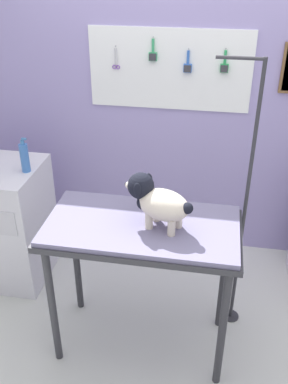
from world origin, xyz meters
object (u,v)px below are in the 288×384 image
object	(u,v)px
grooming_table	(142,238)
grooming_arm	(242,217)
dog	(157,201)
shampoo_bottle	(25,157)

from	to	relation	value
grooming_table	grooming_arm	size ratio (longest dim) A/B	0.62
grooming_arm	dog	bearing A→B (deg)	-147.22
dog	grooming_arm	bearing A→B (deg)	32.78
grooming_table	dog	distance (m)	0.26
grooming_table	dog	bearing A→B (deg)	-1.00
grooming_arm	shampoo_bottle	xyz separation A→B (m)	(-1.42, 0.18, 0.18)
grooming_arm	shampoo_bottle	world-z (taller)	grooming_arm
grooming_table	grooming_arm	distance (m)	0.63
grooming_table	grooming_arm	xyz separation A→B (m)	(0.55, 0.30, 0.01)
grooming_arm	shampoo_bottle	bearing A→B (deg)	172.76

